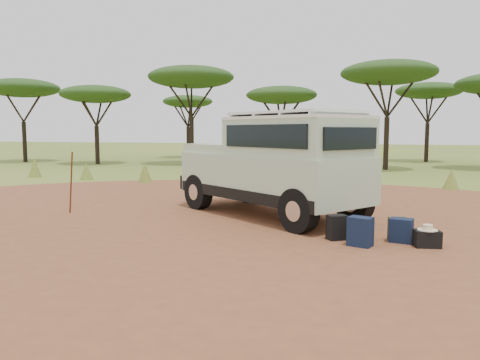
% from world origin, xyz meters
% --- Properties ---
extents(ground, '(140.00, 140.00, 0.00)m').
position_xyz_m(ground, '(0.00, 0.00, 0.00)').
color(ground, '#5B7027').
rests_on(ground, ground).
extents(dirt_clearing, '(23.00, 23.00, 0.01)m').
position_xyz_m(dirt_clearing, '(0.00, 0.00, 0.00)').
color(dirt_clearing, brown).
rests_on(dirt_clearing, ground).
extents(grass_fringe, '(36.60, 1.60, 0.90)m').
position_xyz_m(grass_fringe, '(0.12, 8.67, 0.40)').
color(grass_fringe, '#5B7027').
rests_on(grass_fringe, ground).
extents(acacia_treeline, '(46.70, 13.20, 6.26)m').
position_xyz_m(acacia_treeline, '(0.75, 19.81, 4.87)').
color(acacia_treeline, black).
rests_on(acacia_treeline, ground).
extents(safari_vehicle, '(5.49, 4.86, 2.60)m').
position_xyz_m(safari_vehicle, '(0.74, 2.03, 1.26)').
color(safari_vehicle, '#ACC3A6').
rests_on(safari_vehicle, ground).
extents(walking_staff, '(0.40, 0.35, 1.63)m').
position_xyz_m(walking_staff, '(-4.41, 0.96, 0.82)').
color(walking_staff, '#602F17').
rests_on(walking_staff, ground).
extents(backpack_black, '(0.45, 0.42, 0.50)m').
position_xyz_m(backpack_black, '(2.43, -0.20, 0.25)').
color(backpack_black, black).
rests_on(backpack_black, ground).
extents(backpack_navy, '(0.50, 0.43, 0.56)m').
position_xyz_m(backpack_navy, '(2.88, -0.62, 0.28)').
color(backpack_navy, '#111E37').
rests_on(backpack_navy, ground).
extents(backpack_olive, '(0.41, 0.36, 0.47)m').
position_xyz_m(backpack_olive, '(3.60, 0.01, 0.23)').
color(backpack_olive, '#30401D').
rests_on(backpack_olive, ground).
extents(duffel_navy, '(0.48, 0.41, 0.47)m').
position_xyz_m(duffel_navy, '(3.64, -0.10, 0.24)').
color(duffel_navy, '#111E37').
rests_on(duffel_navy, ground).
extents(hard_case, '(0.50, 0.39, 0.32)m').
position_xyz_m(hard_case, '(4.09, -0.37, 0.16)').
color(hard_case, black).
rests_on(hard_case, ground).
extents(stuff_sack, '(0.34, 0.34, 0.28)m').
position_xyz_m(stuff_sack, '(2.93, -0.37, 0.14)').
color(stuff_sack, black).
rests_on(stuff_sack, ground).
extents(safari_hat, '(0.36, 0.36, 0.11)m').
position_xyz_m(safari_hat, '(4.09, -0.37, 0.36)').
color(safari_hat, beige).
rests_on(safari_hat, hard_case).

